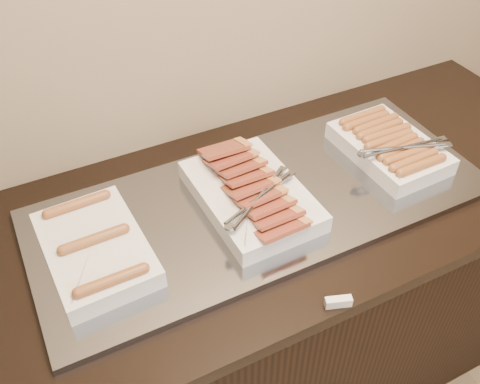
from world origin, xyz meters
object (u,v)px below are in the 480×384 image
(dish_left, at_px, (95,248))
(dish_center, at_px, (251,194))
(dish_right, at_px, (390,146))
(counter, at_px, (253,307))
(warming_tray, at_px, (262,201))

(dish_left, relative_size, dish_center, 0.85)
(dish_center, height_order, dish_right, dish_center)
(dish_left, bearing_deg, counter, -2.49)
(counter, relative_size, dish_center, 5.26)
(dish_left, xyz_separation_m, dish_center, (0.41, -0.00, 0.01))
(counter, height_order, warming_tray, warming_tray)
(dish_center, bearing_deg, dish_right, -1.36)
(warming_tray, height_order, dish_left, dish_left)
(counter, distance_m, dish_left, 0.65)
(warming_tray, bearing_deg, dish_right, -0.63)
(warming_tray, relative_size, dish_left, 3.58)
(warming_tray, xyz_separation_m, dish_center, (-0.03, -0.00, 0.04))
(dish_left, bearing_deg, dish_center, -3.01)
(dish_left, height_order, dish_center, dish_center)
(counter, height_order, dish_right, dish_right)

